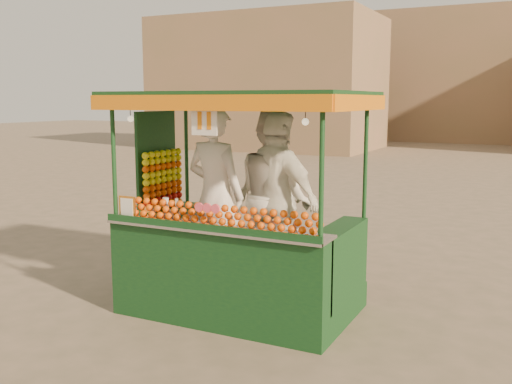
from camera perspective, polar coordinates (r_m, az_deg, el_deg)
The scene contains 7 objects.
ground at distance 6.58m, azimuth -2.14°, elevation -10.98°, with size 90.00×90.00×0.00m, color brown.
building_left at distance 28.11m, azimuth 1.21°, elevation 10.48°, with size 10.00×6.00×6.00m, color #916C52.
building_center at distance 35.80m, azimuth 18.73°, elevation 10.49°, with size 14.00×7.00×7.00m, color #916C52.
juice_cart at distance 6.18m, azimuth -2.42°, elevation -4.94°, with size 2.56×1.66×2.32m.
vendor_left at distance 6.30m, azimuth -3.97°, elevation -0.34°, with size 0.75×0.55×1.91m.
vendor_middle at distance 6.28m, azimuth 1.87°, elevation -0.45°, with size 1.16×1.15×1.89m.
vendor_right at distance 6.12m, azimuth 2.11°, elevation -0.82°, with size 1.18×0.81×1.87m.
Camera 1 is at (2.96, -5.43, 2.24)m, focal length 41.13 mm.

